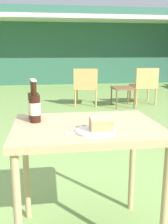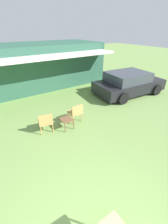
# 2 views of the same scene
# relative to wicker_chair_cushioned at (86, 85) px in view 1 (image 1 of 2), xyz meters

# --- Properties ---
(cabin_building) EXTENTS (9.32, 4.82, 2.60)m
(cabin_building) POSITION_rel_wicker_chair_cushioned_xyz_m (1.16, 5.43, 0.87)
(cabin_building) COLOR #2D5B47
(cabin_building) RESTS_ON ground_plane
(wicker_chair_cushioned) EXTENTS (0.58, 0.58, 0.79)m
(wicker_chair_cushioned) POSITION_rel_wicker_chair_cushioned_xyz_m (0.00, 0.00, 0.00)
(wicker_chair_cushioned) COLOR tan
(wicker_chair_cushioned) RESTS_ON ground_plane
(wicker_chair_plain) EXTENTS (0.49, 0.50, 0.79)m
(wicker_chair_plain) POSITION_rel_wicker_chair_cushioned_xyz_m (1.29, -0.02, 0.00)
(wicker_chair_plain) COLOR tan
(wicker_chair_plain) RESTS_ON ground_plane
(garden_side_table) EXTENTS (0.42, 0.48, 0.41)m
(garden_side_table) POSITION_rel_wicker_chair_cushioned_xyz_m (0.74, -0.25, -0.09)
(garden_side_table) COLOR brown
(garden_side_table) RESTS_ON ground_plane
(patio_table) EXTENTS (0.83, 0.62, 0.74)m
(patio_table) POSITION_rel_wicker_chair_cushioned_xyz_m (-0.61, -4.08, 0.21)
(patio_table) COLOR tan
(patio_table) RESTS_ON ground_plane
(cake_on_plate) EXTENTS (0.21, 0.21, 0.08)m
(cake_on_plate) POSITION_rel_wicker_chair_cushioned_xyz_m (-0.57, -4.22, 0.32)
(cake_on_plate) COLOR white
(cake_on_plate) RESTS_ON patio_table
(cola_bottle_near) EXTENTS (0.07, 0.07, 0.25)m
(cola_bottle_near) POSITION_rel_wicker_chair_cushioned_xyz_m (-0.91, -3.90, 0.38)
(cola_bottle_near) COLOR black
(cola_bottle_near) RESTS_ON patio_table
(cola_bottle_far) EXTENTS (0.07, 0.07, 0.25)m
(cola_bottle_far) POSITION_rel_wicker_chair_cushioned_xyz_m (-0.90, -3.98, 0.38)
(cola_bottle_far) COLOR black
(cola_bottle_far) RESTS_ON patio_table
(fork) EXTENTS (0.18, 0.03, 0.01)m
(fork) POSITION_rel_wicker_chair_cushioned_xyz_m (-0.65, -4.22, 0.30)
(fork) COLOR silver
(fork) RESTS_ON patio_table
(loose_bottle_cap) EXTENTS (0.03, 0.03, 0.01)m
(loose_bottle_cap) POSITION_rel_wicker_chair_cushioned_xyz_m (-0.63, -4.12, 0.30)
(loose_bottle_cap) COLOR silver
(loose_bottle_cap) RESTS_ON patio_table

